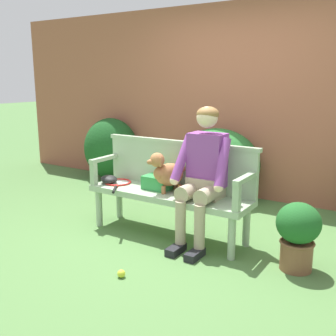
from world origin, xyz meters
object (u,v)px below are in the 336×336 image
(garden_bench, at_px, (168,198))
(dog_on_bench, at_px, (166,172))
(tennis_ball, at_px, (121,274))
(potted_plant, at_px, (298,232))
(baseball_glove, at_px, (109,179))
(person_seated, at_px, (203,171))
(sports_bag, at_px, (157,183))
(tennis_racket, at_px, (118,183))

(garden_bench, relative_size, dog_on_bench, 4.20)
(tennis_ball, distance_m, potted_plant, 1.50)
(baseball_glove, relative_size, tennis_ball, 3.33)
(garden_bench, relative_size, potted_plant, 2.93)
(person_seated, relative_size, sports_bag, 4.75)
(sports_bag, bearing_deg, tennis_racket, -173.81)
(dog_on_bench, bearing_deg, baseball_glove, -175.56)
(dog_on_bench, relative_size, tennis_ball, 6.20)
(baseball_glove, distance_m, potted_plant, 2.06)
(garden_bench, height_order, potted_plant, potted_plant)
(dog_on_bench, bearing_deg, garden_bench, -1.46)
(garden_bench, relative_size, sports_bag, 6.14)
(sports_bag, height_order, potted_plant, sports_bag)
(garden_bench, height_order, baseball_glove, baseball_glove)
(baseball_glove, xyz_separation_m, sports_bag, (0.57, 0.09, 0.02))
(dog_on_bench, xyz_separation_m, potted_plant, (1.34, -0.06, -0.33))
(person_seated, distance_m, sports_bag, 0.59)
(garden_bench, distance_m, tennis_ball, 1.05)
(tennis_ball, bearing_deg, sports_bag, 107.72)
(garden_bench, xyz_separation_m, tennis_racket, (-0.64, -0.01, 0.07))
(sports_bag, xyz_separation_m, potted_plant, (1.48, -0.10, -0.20))
(person_seated, distance_m, dog_on_bench, 0.42)
(garden_bench, relative_size, tennis_ball, 26.06)
(baseball_glove, bearing_deg, person_seated, 29.66)
(person_seated, height_order, tennis_racket, person_seated)
(person_seated, distance_m, potted_plant, 1.01)
(person_seated, bearing_deg, baseball_glove, -177.66)
(tennis_racket, bearing_deg, baseball_glove, -155.85)
(garden_bench, relative_size, tennis_racket, 3.09)
(dog_on_bench, height_order, baseball_glove, dog_on_bench)
(baseball_glove, relative_size, potted_plant, 0.37)
(tennis_ball, bearing_deg, person_seated, 76.38)
(tennis_ball, bearing_deg, dog_on_bench, 100.90)
(dog_on_bench, xyz_separation_m, baseball_glove, (-0.71, -0.05, -0.16))
(baseball_glove, bearing_deg, tennis_racket, 51.46)
(tennis_ball, xyz_separation_m, potted_plant, (1.15, 0.91, 0.30))
(tennis_racket, bearing_deg, dog_on_bench, 1.42)
(tennis_ball, height_order, potted_plant, potted_plant)
(person_seated, relative_size, tennis_racket, 2.39)
(person_seated, xyz_separation_m, baseball_glove, (-1.13, -0.05, -0.23))
(garden_bench, xyz_separation_m, sports_bag, (-0.16, 0.04, 0.13))
(potted_plant, bearing_deg, sports_bag, 176.25)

